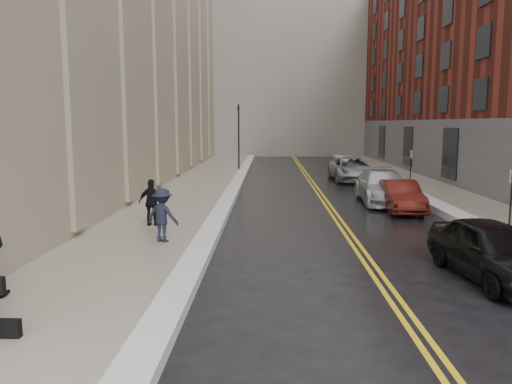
# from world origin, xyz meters

# --- Properties ---
(ground) EXTENTS (160.00, 160.00, 0.00)m
(ground) POSITION_xyz_m (0.00, 0.00, 0.00)
(ground) COLOR black
(ground) RESTS_ON ground
(sidewalk_left) EXTENTS (4.00, 64.00, 0.15)m
(sidewalk_left) POSITION_xyz_m (-4.50, 16.00, 0.07)
(sidewalk_left) COLOR gray
(sidewalk_left) RESTS_ON ground
(sidewalk_right) EXTENTS (3.00, 64.00, 0.15)m
(sidewalk_right) POSITION_xyz_m (9.00, 16.00, 0.07)
(sidewalk_right) COLOR gray
(sidewalk_right) RESTS_ON ground
(lane_stripe_a) EXTENTS (0.12, 64.00, 0.01)m
(lane_stripe_a) POSITION_xyz_m (2.38, 16.00, 0.00)
(lane_stripe_a) COLOR gold
(lane_stripe_a) RESTS_ON ground
(lane_stripe_b) EXTENTS (0.12, 64.00, 0.01)m
(lane_stripe_b) POSITION_xyz_m (2.62, 16.00, 0.00)
(lane_stripe_b) COLOR gold
(lane_stripe_b) RESTS_ON ground
(snow_ridge_left) EXTENTS (0.70, 60.80, 0.26)m
(snow_ridge_left) POSITION_xyz_m (-2.20, 16.00, 0.13)
(snow_ridge_left) COLOR silver
(snow_ridge_left) RESTS_ON ground
(snow_ridge_right) EXTENTS (0.85, 60.80, 0.30)m
(snow_ridge_right) POSITION_xyz_m (7.15, 16.00, 0.15)
(snow_ridge_right) COLOR silver
(snow_ridge_right) RESTS_ON ground
(traffic_signal) EXTENTS (0.18, 0.15, 5.20)m
(traffic_signal) POSITION_xyz_m (-2.60, 30.00, 3.08)
(traffic_signal) COLOR black
(traffic_signal) RESTS_ON ground
(parking_sign_near) EXTENTS (0.06, 0.35, 2.23)m
(parking_sign_near) POSITION_xyz_m (7.90, 8.00, 1.36)
(parking_sign_near) COLOR black
(parking_sign_near) RESTS_ON ground
(parking_sign_far) EXTENTS (0.06, 0.35, 2.23)m
(parking_sign_far) POSITION_xyz_m (7.90, 20.00, 1.36)
(parking_sign_far) COLOR black
(parking_sign_far) RESTS_ON ground
(car_black) EXTENTS (2.19, 4.46, 1.46)m
(car_black) POSITION_xyz_m (5.20, 3.15, 0.73)
(car_black) COLOR black
(car_black) RESTS_ON ground
(car_maroon) EXTENTS (1.50, 4.06, 1.33)m
(car_maroon) POSITION_xyz_m (5.42, 12.61, 0.66)
(car_maroon) COLOR #4D130D
(car_maroon) RESTS_ON ground
(car_silver_near) EXTENTS (2.35, 5.45, 1.56)m
(car_silver_near) POSITION_xyz_m (5.20, 14.96, 0.78)
(car_silver_near) COLOR #B2B6BB
(car_silver_near) RESTS_ON ground
(car_silver_far) EXTENTS (2.68, 5.62, 1.55)m
(car_silver_far) POSITION_xyz_m (5.20, 23.89, 0.77)
(car_silver_far) COLOR #9FA2A7
(car_silver_far) RESTS_ON ground
(pedestrian_b) EXTENTS (1.23, 0.98, 1.66)m
(pedestrian_b) POSITION_xyz_m (-3.49, 6.21, 0.98)
(pedestrian_b) COLOR black
(pedestrian_b) RESTS_ON sidewalk_left
(pedestrian_c) EXTENTS (1.01, 0.48, 1.67)m
(pedestrian_c) POSITION_xyz_m (-4.39, 8.61, 0.98)
(pedestrian_c) COLOR black
(pedestrian_c) RESTS_ON sidewalk_left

